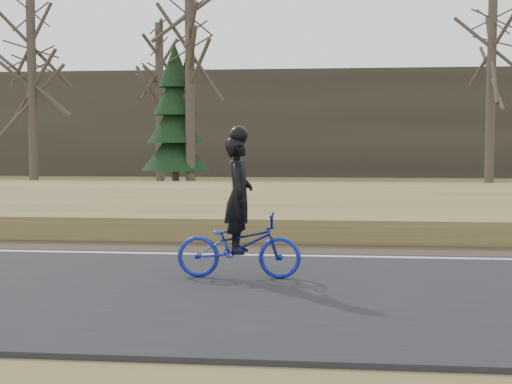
# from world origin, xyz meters

# --- Properties ---
(ground) EXTENTS (120.00, 120.00, 0.00)m
(ground) POSITION_xyz_m (0.00, 0.00, 0.00)
(ground) COLOR olive
(ground) RESTS_ON ground
(road) EXTENTS (120.00, 6.00, 0.06)m
(road) POSITION_xyz_m (0.00, -2.50, 0.03)
(road) COLOR black
(road) RESTS_ON ground
(edge_line) EXTENTS (120.00, 0.12, 0.01)m
(edge_line) POSITION_xyz_m (0.00, 0.20, 0.07)
(edge_line) COLOR silver
(edge_line) RESTS_ON road
(shoulder) EXTENTS (120.00, 1.60, 0.04)m
(shoulder) POSITION_xyz_m (0.00, 1.20, 0.02)
(shoulder) COLOR #473A2B
(shoulder) RESTS_ON ground
(embankment) EXTENTS (120.00, 5.00, 0.44)m
(embankment) POSITION_xyz_m (0.00, 4.20, 0.22)
(embankment) COLOR olive
(embankment) RESTS_ON ground
(ballast) EXTENTS (120.00, 3.00, 0.45)m
(ballast) POSITION_xyz_m (0.00, 8.00, 0.23)
(ballast) COLOR slate
(ballast) RESTS_ON ground
(railroad) EXTENTS (120.00, 2.40, 0.29)m
(railroad) POSITION_xyz_m (0.00, 8.00, 0.53)
(railroad) COLOR black
(railroad) RESTS_ON ballast
(treeline_backdrop) EXTENTS (120.00, 4.00, 6.00)m
(treeline_backdrop) POSITION_xyz_m (0.00, 30.00, 3.00)
(treeline_backdrop) COLOR #383328
(treeline_backdrop) RESTS_ON ground
(cyclist) EXTENTS (1.73, 0.63, 2.11)m
(cyclist) POSITION_xyz_m (-1.67, -1.78, 0.73)
(cyclist) COLOR #17249E
(cyclist) RESTS_ON road
(bare_tree_far_left) EXTENTS (0.36, 0.36, 7.89)m
(bare_tree_far_left) POSITION_xyz_m (-12.21, 15.83, 3.95)
(bare_tree_far_left) COLOR #50453A
(bare_tree_far_left) RESTS_ON ground
(bare_tree_left) EXTENTS (0.36, 0.36, 7.08)m
(bare_tree_left) POSITION_xyz_m (-7.79, 18.89, 3.54)
(bare_tree_left) COLOR #50453A
(bare_tree_left) RESTS_ON ground
(bare_tree_near_left) EXTENTS (0.36, 0.36, 8.04)m
(bare_tree_near_left) POSITION_xyz_m (-5.62, 14.71, 4.02)
(bare_tree_near_left) COLOR #50453A
(bare_tree_near_left) RESTS_ON ground
(bare_tree_center) EXTENTS (0.36, 0.36, 8.21)m
(bare_tree_center) POSITION_xyz_m (5.95, 17.92, 4.10)
(bare_tree_center) COLOR #50453A
(bare_tree_center) RESTS_ON ground
(conifer) EXTENTS (2.60, 2.60, 5.73)m
(conifer) POSITION_xyz_m (-6.36, 15.45, 2.71)
(conifer) COLOR #50453A
(conifer) RESTS_ON ground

